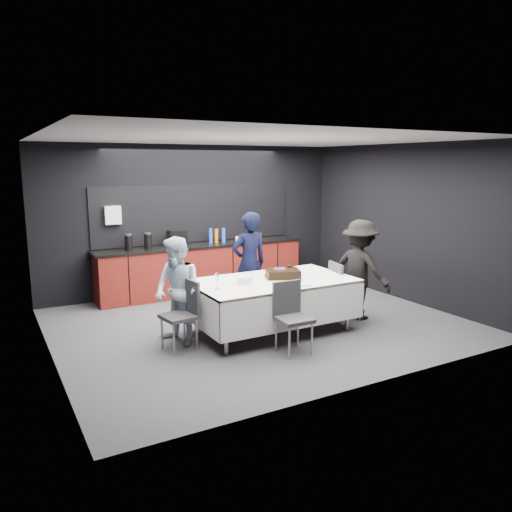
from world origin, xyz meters
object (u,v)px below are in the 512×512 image
Objects in this scene: cake_assembly at (283,274)px; plate_stack at (245,280)px; person_center at (249,263)px; chair_near at (291,311)px; person_left at (178,291)px; champagne_flute at (217,278)px; chair_right at (341,287)px; chair_left at (184,309)px; party_table at (273,289)px; person_right at (360,270)px.

cake_assembly is 2.78× the size of plate_stack.
chair_near is at bearing 79.87° from person_center.
cake_assembly is 1.60m from person_left.
plate_stack is 0.95m from person_left.
champagne_flute reaches higher than cake_assembly.
chair_right is 0.55× the size of person_center.
chair_left is at bearing -16.98° from person_left.
chair_left is at bearing 147.04° from chair_near.
chair_left is (-1.58, -0.04, -0.31)m from cake_assembly.
party_table is 0.97m from person_center.
champagne_flute reaches higher than chair_left.
champagne_flute is 1.08m from chair_near.
plate_stack is 0.14× the size of person_center.
person_right is at bearing -3.59° from plate_stack.
chair_left and chair_right have the same top height.
champagne_flute is 1.51m from person_center.
chair_right is at bearing -1.64° from plate_stack.
chair_left is at bearing 32.67° from person_center.
champagne_flute is 0.24× the size of chair_right.
person_left is 0.93× the size of person_right.
chair_right is (2.62, -0.04, 0.00)m from chair_left.
person_right reaches higher than chair_near.
person_left is at bearing 26.88° from person_center.
party_table is 1.39m from chair_left.
person_left reaches higher than cake_assembly.
party_table is 2.51× the size of chair_left.
chair_right is 1.53m from person_center.
cake_assembly is 1.61m from chair_left.
person_right is at bearing -14.54° from chair_right.
plate_stack is 0.15× the size of person_left.
cake_assembly is 1.35m from person_right.
champagne_flute is (-1.14, -0.15, 0.09)m from cake_assembly.
chair_left is 0.28m from person_left.
person_right reaches higher than chair_left.
cake_assembly reaches higher than chair_left.
person_right is at bearing 64.12° from person_left.
chair_right is 1.00× the size of chair_near.
cake_assembly is at bearing 7.28° from champagne_flute.
party_table is 10.36× the size of champagne_flute.
chair_left is 0.58× the size of person_right.
party_table is 1.00m from champagne_flute.
person_center reaches higher than chair_right.
cake_assembly reaches higher than chair_right.
person_center is at bearing 58.25° from plate_stack.
champagne_flute is (-0.94, -0.12, 0.30)m from party_table.
person_right is at bearing -6.84° from cake_assembly.
chair_left and chair_near have the same top height.
person_center is at bearing 79.66° from chair_near.
chair_left is 1.00× the size of chair_near.
plate_stack is 0.25× the size of chair_left.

